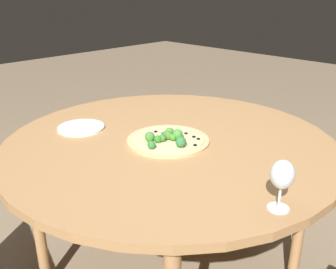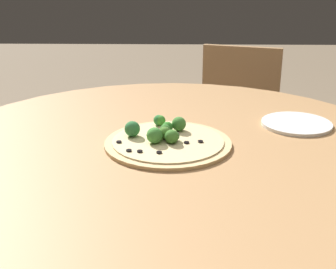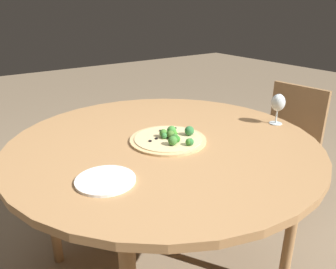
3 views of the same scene
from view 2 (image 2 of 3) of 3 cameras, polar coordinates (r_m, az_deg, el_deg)
name	(u,v)px [view 2 (image 2 of 3)]	position (r m, az deg, el deg)	size (l,w,h in m)	color
dining_table	(172,169)	(1.24, 0.44, -4.24)	(1.35, 1.35, 0.76)	#A87A4C
chair	(234,129)	(2.29, 8.10, 0.69)	(0.49, 0.49, 0.83)	#997047
pizza	(166,140)	(1.23, -0.24, -0.64)	(0.33, 0.33, 0.06)	tan
plate_near	(297,124)	(1.43, 15.40, 1.28)	(0.20, 0.20, 0.01)	white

